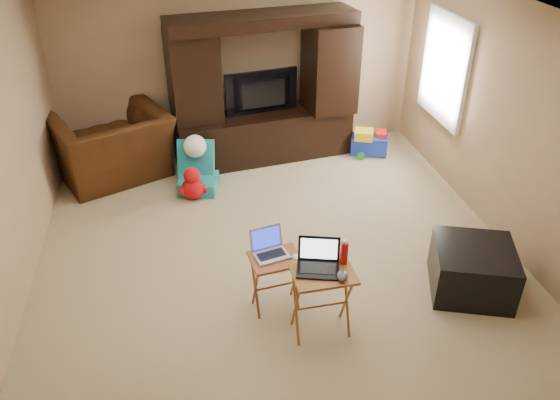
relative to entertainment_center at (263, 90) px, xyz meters
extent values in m
plane|color=tan|center=(-0.26, -2.29, -1.00)|extent=(5.50, 5.50, 0.00)
plane|color=silver|center=(-0.26, -2.29, 1.50)|extent=(5.50, 5.50, 0.00)
plane|color=tan|center=(-0.26, 0.46, 0.25)|extent=(5.00, 0.00, 5.00)
plane|color=tan|center=(-0.26, -5.04, 0.25)|extent=(5.00, 0.00, 5.00)
plane|color=tan|center=(2.24, -2.29, 0.25)|extent=(0.00, 5.50, 5.50)
plane|color=white|center=(2.22, -0.74, 0.40)|extent=(0.00, 1.20, 1.20)
cube|color=white|center=(2.20, -0.74, 0.40)|extent=(0.06, 1.14, 1.34)
cube|color=black|center=(0.00, 0.00, 0.00)|extent=(2.51, 0.94, 2.00)
imported|color=black|center=(0.00, -0.04, -0.04)|extent=(1.02, 0.31, 0.59)
imported|color=#4B2710|center=(-2.05, -0.17, -0.55)|extent=(1.74, 1.65, 0.89)
cube|color=black|center=(1.49, -3.22, -0.76)|extent=(0.95, 0.95, 0.48)
cube|color=#AB5C29|center=(-0.43, -3.10, -0.71)|extent=(0.49, 0.41, 0.58)
cube|color=#9A5E25|center=(-0.09, -3.49, -0.66)|extent=(0.53, 0.43, 0.68)
cube|color=#B0AFB4|center=(-0.46, -3.07, -0.30)|extent=(0.35, 0.31, 0.24)
cube|color=black|center=(-0.13, -3.47, -0.20)|extent=(0.42, 0.38, 0.24)
ellipsoid|color=white|center=(-0.24, -3.17, -0.40)|extent=(0.10, 0.13, 0.05)
ellipsoid|color=#3E3F43|center=(0.04, -3.61, -0.30)|extent=(0.12, 0.16, 0.06)
cylinder|color=red|center=(0.11, -3.41, -0.22)|extent=(0.07, 0.07, 0.21)
camera|label=1|loc=(-1.14, -6.92, 2.57)|focal=35.00mm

